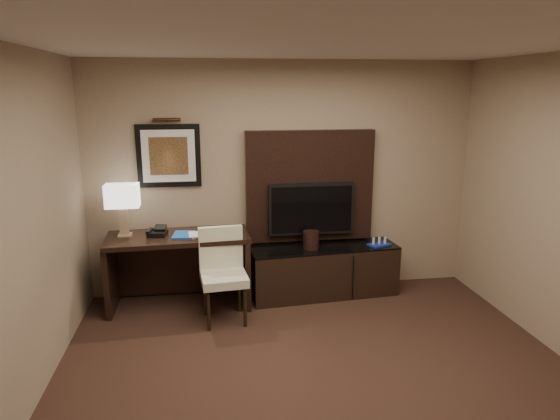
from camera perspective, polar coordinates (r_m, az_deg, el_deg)
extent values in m
cube|color=#301C15|center=(4.07, 6.26, -22.20)|extent=(4.50, 5.00, 0.01)
cube|color=silver|center=(3.32, 7.54, 19.16)|extent=(4.50, 5.00, 0.01)
cube|color=gray|center=(5.84, 0.42, 3.57)|extent=(4.50, 0.01, 2.70)
cube|color=black|center=(5.69, -11.38, -6.80)|extent=(1.56, 0.73, 0.82)
cube|color=black|center=(5.92, 5.03, -6.95)|extent=(1.75, 0.62, 0.59)
cube|color=black|center=(5.85, 3.42, 2.76)|extent=(1.50, 0.12, 1.30)
cube|color=black|center=(5.81, 3.58, 0.16)|extent=(1.00, 0.08, 0.60)
cube|color=black|center=(5.72, -12.59, 6.06)|extent=(0.70, 0.04, 0.70)
cylinder|color=#442915|center=(5.65, -12.83, 10.04)|extent=(0.04, 0.04, 0.30)
cube|color=#1B52B4|center=(5.53, -10.96, -2.80)|extent=(0.25, 0.31, 0.02)
imported|color=#9E9A7C|center=(5.46, -10.45, -1.79)|extent=(0.18, 0.04, 0.24)
cylinder|color=black|center=(5.72, 3.55, -3.43)|extent=(0.23, 0.23, 0.21)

